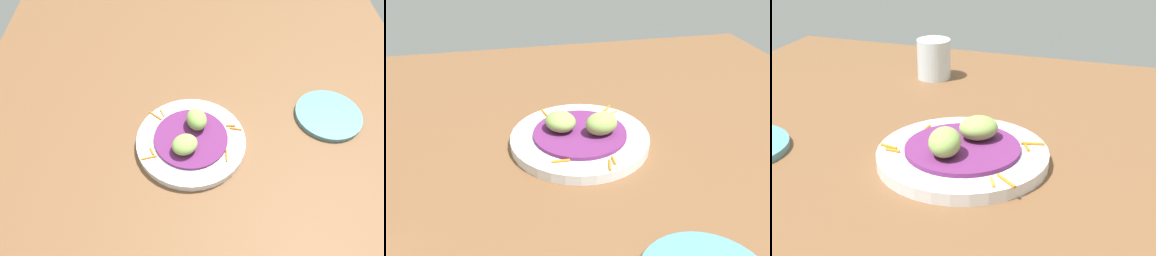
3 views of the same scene
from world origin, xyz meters
The scene contains 6 objects.
table_surface centered at (0.00, 0.00, 1.00)cm, with size 110.00×110.00×2.00cm, color brown.
main_plate centered at (-2.52, -3.33, 2.85)cm, with size 23.26×23.26×1.70cm, color silver.
cabbage_bed centered at (-2.52, -3.33, 4.02)cm, with size 15.66×15.66×0.63cm, color #60235B.
carrot_garnish centered at (-3.59, -2.26, 3.90)cm, with size 21.29×14.44×0.40cm.
guac_scoop_left centered at (-3.81, -6.36, 5.94)cm, with size 5.43×4.78×3.21cm, color #84A851.
guac_scoop_center centered at (-1.24, -0.29, 6.22)cm, with size 5.40×4.27×3.78cm, color #84A851.
Camera 2 is at (55.08, -15.95, 38.73)cm, focal length 38.30 mm.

